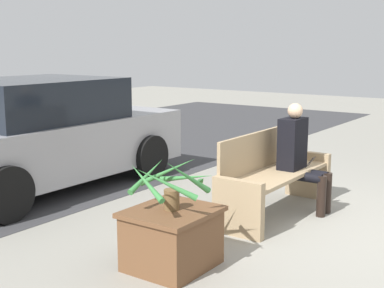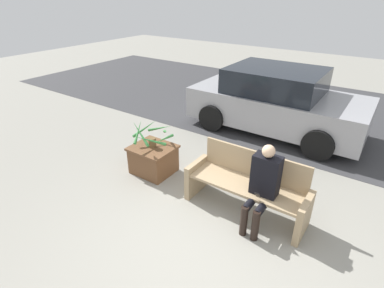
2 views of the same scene
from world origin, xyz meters
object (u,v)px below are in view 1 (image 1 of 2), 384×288
Objects in this scene: person_seated at (299,152)px; parked_car at (39,135)px; planter_box at (172,236)px; bench at (272,176)px; potted_plant at (172,183)px.

parked_car is (-1.05, 3.30, 0.03)m from person_seated.
person_seated reaches higher than planter_box.
parked_car is (-0.76, 3.11, 0.28)m from bench.
planter_box is 0.99× the size of potted_plant.
bench is 1.90m from potted_plant.
parked_car reaches higher than bench.
parked_car reaches higher than potted_plant.
bench is at bearing 146.89° from person_seated.
person_seated reaches higher than bench.
person_seated is at bearing -72.30° from parked_car.
person_seated reaches higher than potted_plant.
potted_plant is at bearing 7.42° from planter_box.
bench is at bearing -0.28° from planter_box.
person_seated is 2.22m from planter_box.
potted_plant is 0.19× the size of parked_car.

